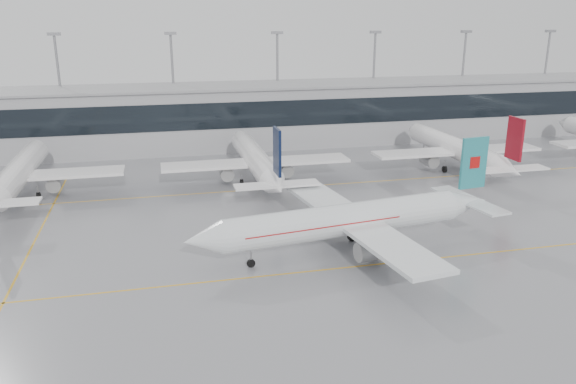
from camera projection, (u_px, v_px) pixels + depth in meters
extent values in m
plane|color=gray|center=(315.00, 271.00, 58.54)|extent=(320.00, 320.00, 0.00)
cube|color=gold|center=(315.00, 271.00, 58.54)|extent=(120.00, 0.25, 0.01)
cube|color=gold|center=(261.00, 189.00, 86.41)|extent=(120.00, 0.25, 0.01)
cube|color=gold|center=(34.00, 243.00, 65.84)|extent=(0.25, 60.00, 0.01)
cube|color=#9A9A9E|center=(231.00, 117.00, 114.36)|extent=(180.00, 15.00, 12.00)
cube|color=black|center=(236.00, 115.00, 106.90)|extent=(180.00, 0.20, 5.00)
cube|color=gray|center=(230.00, 86.00, 112.52)|extent=(182.00, 16.00, 0.40)
cylinder|color=gray|center=(61.00, 93.00, 111.15)|extent=(0.50, 0.50, 22.00)
cube|color=gray|center=(54.00, 34.00, 107.79)|extent=(2.40, 1.00, 0.60)
cylinder|color=gray|center=(174.00, 90.00, 116.01)|extent=(0.50, 0.50, 22.00)
cube|color=gray|center=(170.00, 33.00, 112.66)|extent=(2.40, 1.00, 0.60)
cylinder|color=gray|center=(277.00, 87.00, 120.88)|extent=(0.50, 0.50, 22.00)
cube|color=gray|center=(277.00, 33.00, 117.53)|extent=(2.40, 1.00, 0.60)
cylinder|color=gray|center=(373.00, 84.00, 125.75)|extent=(0.50, 0.50, 22.00)
cube|color=gray|center=(376.00, 32.00, 122.39)|extent=(2.40, 1.00, 0.60)
cylinder|color=gray|center=(462.00, 82.00, 130.61)|extent=(0.50, 0.50, 22.00)
cube|color=gray|center=(466.00, 32.00, 127.26)|extent=(2.40, 1.00, 0.60)
cylinder|color=gray|center=(544.00, 80.00, 135.48)|extent=(0.50, 0.50, 22.00)
cube|color=gray|center=(550.00, 31.00, 132.13)|extent=(2.40, 1.00, 0.60)
cylinder|color=white|center=(344.00, 220.00, 62.07)|extent=(28.00, 7.52, 3.64)
cone|color=white|center=(203.00, 240.00, 56.51)|extent=(4.47, 4.17, 3.64)
cone|color=white|center=(467.00, 203.00, 67.91)|extent=(6.06, 4.40, 3.64)
cube|color=white|center=(356.00, 222.00, 62.72)|extent=(9.20, 30.48, 0.45)
cube|color=white|center=(469.00, 200.00, 67.89)|extent=(4.41, 11.85, 0.25)
cube|color=teal|center=(474.00, 163.00, 66.59)|extent=(3.61, 0.85, 6.21)
cylinder|color=gray|center=(373.00, 250.00, 58.72)|extent=(3.86, 2.59, 2.10)
cylinder|color=gray|center=(333.00, 221.00, 67.25)|extent=(3.86, 2.59, 2.10)
cylinder|color=gray|center=(251.00, 256.00, 59.04)|extent=(0.20, 0.20, 1.58)
cylinder|color=black|center=(251.00, 263.00, 59.27)|extent=(0.93, 0.42, 0.90)
cylinder|color=gray|center=(374.00, 246.00, 61.38)|extent=(0.24, 0.24, 1.58)
cylinder|color=black|center=(374.00, 253.00, 61.62)|extent=(1.15, 0.60, 1.10)
cylinder|color=gray|center=(352.00, 230.00, 66.00)|extent=(0.24, 0.24, 1.58)
cylinder|color=black|center=(352.00, 237.00, 66.24)|extent=(1.15, 0.60, 1.10)
cube|color=#B70F0F|center=(474.00, 162.00, 66.56)|extent=(1.45, 0.64, 1.40)
cube|color=#B70F0F|center=(319.00, 222.00, 60.96)|extent=(18.34, 6.18, 0.12)
cylinder|color=white|center=(20.00, 171.00, 82.18)|extent=(3.59, 27.36, 3.59)
cone|color=white|center=(39.00, 148.00, 96.75)|extent=(3.59, 4.00, 3.59)
cube|color=white|center=(18.00, 176.00, 80.91)|extent=(29.64, 5.00, 0.45)
cylinder|color=gray|center=(55.00, 183.00, 82.88)|extent=(2.10, 3.60, 2.10)
cylinder|color=gray|center=(36.00, 170.00, 92.87)|extent=(0.20, 0.20, 1.56)
cylinder|color=black|center=(36.00, 174.00, 93.10)|extent=(0.30, 0.90, 0.90)
cylinder|color=black|center=(0.00, 198.00, 80.25)|extent=(0.45, 1.10, 1.10)
cylinder|color=gray|center=(38.00, 191.00, 81.17)|extent=(0.24, 0.24, 1.56)
cylinder|color=black|center=(38.00, 196.00, 81.40)|extent=(0.45, 1.10, 1.10)
cylinder|color=white|center=(255.00, 158.00, 89.93)|extent=(3.59, 27.36, 3.59)
cone|color=white|center=(240.00, 138.00, 104.49)|extent=(3.59, 4.00, 3.59)
cone|color=white|center=(277.00, 186.00, 74.62)|extent=(3.59, 5.60, 3.59)
cube|color=white|center=(257.00, 162.00, 88.65)|extent=(29.64, 5.00, 0.45)
cube|color=white|center=(277.00, 185.00, 74.34)|extent=(11.40, 2.80, 0.25)
cube|color=black|center=(277.00, 152.00, 72.80)|extent=(0.35, 3.60, 6.12)
cylinder|color=gray|center=(226.00, 173.00, 88.50)|extent=(2.10, 3.60, 2.10)
cylinder|color=gray|center=(285.00, 169.00, 90.62)|extent=(2.10, 3.60, 2.10)
cylinder|color=gray|center=(245.00, 158.00, 100.61)|extent=(0.20, 0.20, 1.56)
cylinder|color=black|center=(245.00, 162.00, 100.84)|extent=(0.30, 0.90, 0.90)
cylinder|color=gray|center=(242.00, 178.00, 87.76)|extent=(0.24, 0.24, 1.56)
cylinder|color=black|center=(242.00, 183.00, 87.99)|extent=(0.45, 1.10, 1.10)
cylinder|color=gray|center=(274.00, 176.00, 88.91)|extent=(0.24, 0.24, 1.56)
cylinder|color=black|center=(274.00, 180.00, 89.14)|extent=(0.45, 1.10, 1.10)
cylinder|color=white|center=(453.00, 147.00, 97.67)|extent=(3.59, 27.36, 3.59)
cone|color=white|center=(413.00, 130.00, 112.24)|extent=(3.59, 4.00, 3.59)
cone|color=white|center=(509.00, 171.00, 82.36)|extent=(3.59, 5.60, 3.59)
cube|color=white|center=(457.00, 151.00, 96.39)|extent=(29.64, 5.00, 0.45)
cube|color=white|center=(510.00, 169.00, 82.08)|extent=(11.40, 2.80, 0.25)
cube|color=maroon|center=(515.00, 139.00, 80.55)|extent=(0.35, 3.60, 6.12)
cylinder|color=gray|center=(429.00, 160.00, 96.24)|extent=(2.10, 3.60, 2.10)
cylinder|color=gray|center=(479.00, 157.00, 98.37)|extent=(2.10, 3.60, 2.10)
cylinder|color=gray|center=(424.00, 148.00, 108.35)|extent=(0.20, 0.20, 1.56)
cylinder|color=black|center=(423.00, 152.00, 108.58)|extent=(0.30, 0.90, 0.90)
cylinder|color=gray|center=(445.00, 165.00, 95.51)|extent=(0.24, 0.24, 1.56)
cylinder|color=black|center=(445.00, 169.00, 95.74)|extent=(0.45, 1.10, 1.10)
cylinder|color=gray|center=(472.00, 163.00, 96.66)|extent=(0.24, 0.24, 1.56)
cylinder|color=black|center=(472.00, 167.00, 96.89)|extent=(0.45, 1.10, 1.10)
cone|color=white|center=(564.00, 123.00, 119.98)|extent=(3.59, 4.00, 3.59)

